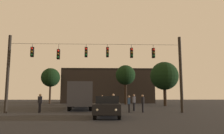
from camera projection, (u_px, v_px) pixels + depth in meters
ground_plane at (98, 108)px, 29.35m from camera, size 168.00×168.00×0.00m
overhead_signal_span at (95, 66)px, 20.71m from camera, size 16.56×0.44×7.26m
city_bus at (81, 93)px, 27.01m from camera, size 3.38×11.17×3.00m
car_near_right at (108, 106)px, 15.70m from camera, size 2.02×4.41×1.52m
car_far_left at (82, 101)px, 38.46m from camera, size 2.03×4.41×1.52m
pedestrian_crossing_left at (134, 101)px, 23.01m from camera, size 0.33×0.41×1.72m
pedestrian_crossing_center at (102, 103)px, 20.22m from camera, size 0.27×0.38×1.60m
pedestrian_crossing_right at (113, 102)px, 20.04m from camera, size 0.26×0.37×1.74m
pedestrian_near_bus at (40, 102)px, 20.48m from camera, size 0.35×0.42×1.74m
pedestrian_trailing at (129, 103)px, 20.76m from camera, size 0.28×0.38×1.57m
pedestrian_far_side at (143, 102)px, 20.75m from camera, size 0.35×0.42×1.66m
corner_building at (108, 87)px, 55.07m from camera, size 20.99×13.03×7.86m
tree_left_silhouette at (51, 78)px, 47.56m from camera, size 4.06×4.06×7.67m
tree_behind_building at (164, 76)px, 35.99m from camera, size 4.62×4.62×7.18m
tree_right_far at (125, 75)px, 42.53m from camera, size 3.84×3.84×7.58m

